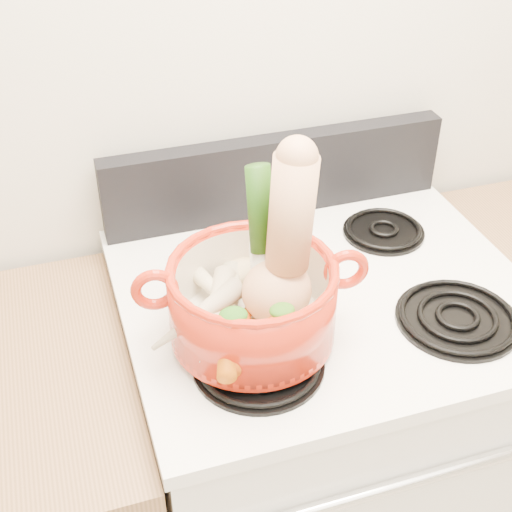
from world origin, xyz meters
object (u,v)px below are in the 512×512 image
object	(u,v)px
squash	(278,243)
leek	(263,240)
dutch_oven	(252,302)
stove_body	(314,454)

from	to	relation	value
squash	leek	size ratio (longest dim) A/B	1.11
leek	dutch_oven	bearing A→B (deg)	-129.89
dutch_oven	squash	xyz separation A→B (m)	(0.04, -0.00, 0.11)
dutch_oven	stove_body	bearing A→B (deg)	35.94
stove_body	squash	world-z (taller)	squash
stove_body	dutch_oven	world-z (taller)	dutch_oven
stove_body	dutch_oven	xyz separation A→B (m)	(-0.18, -0.09, 0.58)
leek	squash	bearing A→B (deg)	-71.72
stove_body	leek	distance (m)	0.69
squash	dutch_oven	bearing A→B (deg)	173.36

